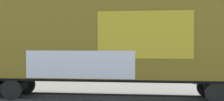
# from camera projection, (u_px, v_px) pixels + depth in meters

# --- Properties ---
(ground_plane) EXTENTS (260.00, 260.00, 0.00)m
(ground_plane) POSITION_uv_depth(u_px,v_px,m) (133.00, 99.00, 11.16)
(ground_plane) COLOR gray
(track) EXTENTS (59.98, 5.24, 0.08)m
(track) POSITION_uv_depth(u_px,v_px,m) (49.00, 97.00, 11.60)
(track) COLOR #4C4742
(track) RESTS_ON ground_plane
(freight_car) EXTENTS (16.66, 4.02, 4.62)m
(freight_car) POSITION_uv_depth(u_px,v_px,m) (112.00, 40.00, 11.24)
(freight_car) COLOR olive
(freight_car) RESTS_ON ground_plane
(flagpole) EXTENTS (0.87, 1.04, 8.86)m
(flagpole) POSITION_uv_depth(u_px,v_px,m) (162.00, 13.00, 23.37)
(flagpole) COLOR silver
(flagpole) RESTS_ON ground_plane
(hillside) EXTENTS (128.25, 37.96, 16.99)m
(hillside) POSITION_uv_depth(u_px,v_px,m) (151.00, 33.00, 79.90)
(hillside) COLOR silver
(hillside) RESTS_ON ground_plane
(parked_car_red) EXTENTS (4.78, 2.62, 1.74)m
(parked_car_red) POSITION_uv_depth(u_px,v_px,m) (66.00, 66.00, 18.06)
(parked_car_red) COLOR #B21E1E
(parked_car_red) RESTS_ON ground_plane
(parked_car_blue) EXTENTS (4.78, 2.45, 1.65)m
(parked_car_blue) POSITION_uv_depth(u_px,v_px,m) (149.00, 68.00, 17.63)
(parked_car_blue) COLOR navy
(parked_car_blue) RESTS_ON ground_plane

